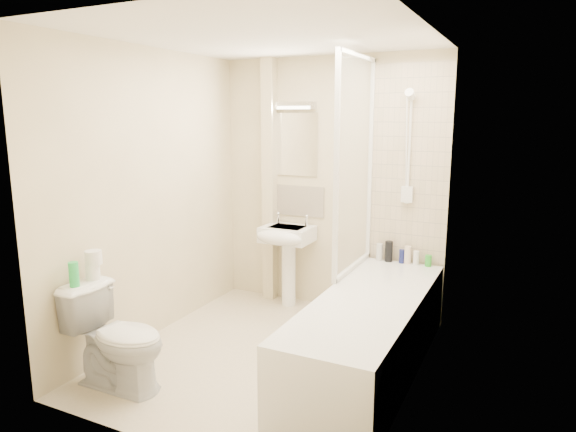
% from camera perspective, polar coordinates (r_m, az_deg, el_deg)
% --- Properties ---
extents(floor, '(2.50, 2.50, 0.00)m').
position_cam_1_polar(floor, '(4.17, -2.09, -15.31)').
color(floor, beige).
rests_on(floor, ground).
extents(wall_back, '(2.20, 0.02, 2.40)m').
position_cam_1_polar(wall_back, '(4.92, 4.68, 3.40)').
color(wall_back, beige).
rests_on(wall_back, ground).
extents(wall_left, '(0.02, 2.50, 2.40)m').
position_cam_1_polar(wall_left, '(4.42, -14.91, 2.19)').
color(wall_left, beige).
rests_on(wall_left, ground).
extents(wall_right, '(0.02, 2.50, 2.40)m').
position_cam_1_polar(wall_right, '(3.42, 14.24, -0.27)').
color(wall_right, beige).
rests_on(wall_right, ground).
extents(ceiling, '(2.20, 2.50, 0.02)m').
position_cam_1_polar(ceiling, '(3.78, -2.36, 19.38)').
color(ceiling, white).
rests_on(ceiling, wall_back).
extents(tile_back, '(0.70, 0.01, 1.75)m').
position_cam_1_polar(tile_back, '(4.66, 13.32, 5.50)').
color(tile_back, beige).
rests_on(tile_back, wall_back).
extents(tile_right, '(0.01, 2.10, 1.75)m').
position_cam_1_polar(tile_right, '(3.54, 14.74, 3.76)').
color(tile_right, beige).
rests_on(tile_right, wall_right).
extents(pipe_boxing, '(0.12, 0.12, 2.40)m').
position_cam_1_polar(pipe_boxing, '(5.12, -2.05, 3.73)').
color(pipe_boxing, beige).
rests_on(pipe_boxing, ground).
extents(splashback, '(0.60, 0.02, 0.30)m').
position_cam_1_polar(splashback, '(5.07, 0.87, 1.73)').
color(splashback, beige).
rests_on(splashback, wall_back).
extents(mirror, '(0.46, 0.01, 0.60)m').
position_cam_1_polar(mirror, '(5.01, 0.88, 7.94)').
color(mirror, white).
rests_on(mirror, wall_back).
extents(strip_light, '(0.42, 0.07, 0.07)m').
position_cam_1_polar(strip_light, '(4.99, 0.77, 12.18)').
color(strip_light, silver).
rests_on(strip_light, wall_back).
extents(bathtub, '(0.70, 2.10, 0.55)m').
position_cam_1_polar(bathtub, '(3.92, 8.94, -12.59)').
color(bathtub, white).
rests_on(bathtub, ground).
extents(shower_screen, '(0.04, 0.92, 1.80)m').
position_cam_1_polar(shower_screen, '(4.33, 7.49, 5.64)').
color(shower_screen, white).
rests_on(shower_screen, bathtub).
extents(shower_fixture, '(0.10, 0.16, 0.99)m').
position_cam_1_polar(shower_fixture, '(4.61, 13.24, 6.95)').
color(shower_fixture, white).
rests_on(shower_fixture, wall_back).
extents(pedestal_sink, '(0.47, 0.45, 0.92)m').
position_cam_1_polar(pedestal_sink, '(4.95, -0.26, -3.08)').
color(pedestal_sink, white).
rests_on(pedestal_sink, ground).
extents(bottle_white_a, '(0.06, 0.06, 0.16)m').
position_cam_1_polar(bottle_white_a, '(4.78, 10.14, -3.96)').
color(bottle_white_a, silver).
rests_on(bottle_white_a, bathtub).
extents(bottle_black_b, '(0.07, 0.07, 0.19)m').
position_cam_1_polar(bottle_black_b, '(4.76, 11.13, -3.87)').
color(bottle_black_b, black).
rests_on(bottle_black_b, bathtub).
extents(bottle_blue, '(0.05, 0.05, 0.12)m').
position_cam_1_polar(bottle_blue, '(4.74, 12.52, -4.39)').
color(bottle_blue, navy).
rests_on(bottle_blue, bathtub).
extents(bottle_cream, '(0.06, 0.06, 0.16)m').
position_cam_1_polar(bottle_cream, '(4.72, 13.14, -4.24)').
color(bottle_cream, '#F9E0C0').
rests_on(bottle_cream, bathtub).
extents(bottle_white_b, '(0.05, 0.05, 0.13)m').
position_cam_1_polar(bottle_white_b, '(4.71, 14.05, -4.54)').
color(bottle_white_b, white).
rests_on(bottle_white_b, bathtub).
extents(bottle_green, '(0.06, 0.06, 0.10)m').
position_cam_1_polar(bottle_green, '(4.69, 15.32, -4.82)').
color(bottle_green, green).
rests_on(bottle_green, bathtub).
extents(toilet, '(0.41, 0.71, 0.72)m').
position_cam_1_polar(toilet, '(3.79, -18.37, -12.71)').
color(toilet, white).
rests_on(toilet, ground).
extents(toilet_roll_lower, '(0.10, 0.10, 0.11)m').
position_cam_1_polar(toilet_roll_lower, '(3.88, -20.88, -5.80)').
color(toilet_roll_lower, white).
rests_on(toilet_roll_lower, toilet).
extents(toilet_roll_upper, '(0.12, 0.12, 0.10)m').
position_cam_1_polar(toilet_roll_upper, '(3.85, -20.81, -4.32)').
color(toilet_roll_upper, white).
rests_on(toilet_roll_upper, toilet_roll_lower).
extents(green_bottle, '(0.07, 0.07, 0.17)m').
position_cam_1_polar(green_bottle, '(3.76, -22.69, -6.00)').
color(green_bottle, green).
rests_on(green_bottle, toilet).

